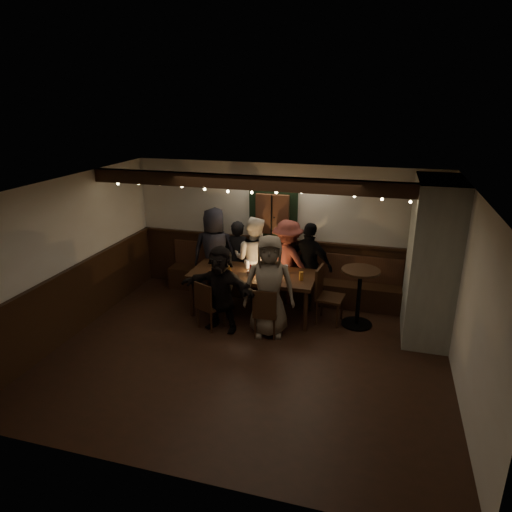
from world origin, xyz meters
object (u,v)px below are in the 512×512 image
(person_c, at_px, (254,259))
(dining_table, at_px, (253,276))
(person_b, at_px, (238,258))
(person_g, at_px, (269,286))
(person_e, at_px, (309,265))
(chair_near_left, at_px, (207,303))
(chair_end, at_px, (325,292))
(high_top, at_px, (359,290))
(person_a, at_px, (215,252))
(chair_near_right, at_px, (265,310))
(person_d, at_px, (288,262))
(person_f, at_px, (221,289))

(person_c, bearing_deg, dining_table, 109.52)
(person_b, height_order, person_g, person_g)
(person_c, bearing_deg, person_e, -172.42)
(chair_near_left, height_order, chair_end, chair_end)
(person_e, distance_m, person_g, 1.40)
(high_top, height_order, person_a, person_a)
(chair_end, distance_m, person_a, 2.36)
(chair_near_left, distance_m, person_g, 1.11)
(dining_table, height_order, person_c, person_c)
(chair_near_right, distance_m, chair_end, 1.20)
(high_top, xyz_separation_m, person_b, (-2.40, 0.69, 0.11))
(chair_near_right, distance_m, person_c, 1.57)
(chair_near_right, relative_size, person_c, 0.52)
(dining_table, distance_m, person_a, 1.18)
(dining_table, height_order, high_top, high_top)
(chair_end, xyz_separation_m, person_g, (-0.83, -0.71, 0.30))
(dining_table, xyz_separation_m, person_e, (0.91, 0.67, 0.07))
(chair_near_left, relative_size, person_a, 0.48)
(chair_near_left, relative_size, person_e, 0.53)
(chair_near_left, distance_m, person_a, 1.53)
(person_d, height_order, person_g, person_g)
(chair_end, relative_size, person_f, 0.68)
(person_f, bearing_deg, person_e, 57.48)
(person_a, relative_size, person_d, 1.09)
(high_top, relative_size, person_f, 0.69)
(person_f, bearing_deg, chair_end, 34.81)
(person_c, xyz_separation_m, person_f, (-0.19, -1.33, -0.09))
(dining_table, xyz_separation_m, chair_near_left, (-0.57, -0.78, -0.25))
(chair_end, relative_size, person_d, 0.62)
(dining_table, height_order, person_a, person_a)
(person_f, bearing_deg, person_a, 124.34)
(chair_near_right, height_order, person_b, person_b)
(high_top, relative_size, person_d, 0.64)
(person_d, bearing_deg, dining_table, 77.16)
(person_c, distance_m, person_e, 1.07)
(person_c, xyz_separation_m, person_d, (0.64, 0.09, -0.02))
(high_top, bearing_deg, person_f, -160.66)
(dining_table, relative_size, high_top, 2.17)
(person_b, bearing_deg, chair_near_right, 120.90)
(high_top, relative_size, person_b, 0.68)
(chair_end, bearing_deg, person_f, -154.96)
(person_c, xyz_separation_m, person_g, (0.63, -1.27, 0.03))
(high_top, bearing_deg, person_g, -152.77)
(dining_table, height_order, person_f, person_f)
(chair_near_right, distance_m, person_f, 0.84)
(chair_near_right, relative_size, chair_end, 0.86)
(person_b, xyz_separation_m, person_e, (1.44, -0.09, 0.04))
(chair_near_right, relative_size, person_b, 0.57)
(chair_near_left, relative_size, high_top, 0.83)
(person_d, xyz_separation_m, person_e, (0.43, -0.03, -0.01))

